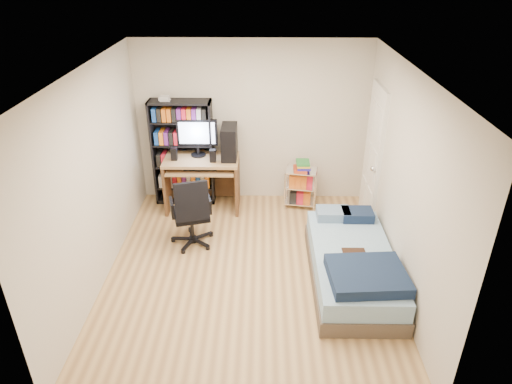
{
  "coord_description": "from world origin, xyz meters",
  "views": [
    {
      "loc": [
        0.17,
        -4.61,
        3.56
      ],
      "look_at": [
        0.09,
        0.4,
        0.91
      ],
      "focal_mm": 32.0,
      "sensor_mm": 36.0,
      "label": 1
    }
  ],
  "objects_px": {
    "media_shelf": "(183,152)",
    "office_chair": "(192,224)",
    "bed": "(353,265)",
    "computer_desk": "(209,162)"
  },
  "relations": [
    {
      "from": "office_chair",
      "to": "bed",
      "type": "height_order",
      "value": "office_chair"
    },
    {
      "from": "computer_desk",
      "to": "bed",
      "type": "relative_size",
      "value": 0.73
    },
    {
      "from": "media_shelf",
      "to": "office_chair",
      "type": "height_order",
      "value": "media_shelf"
    },
    {
      "from": "media_shelf",
      "to": "computer_desk",
      "type": "distance_m",
      "value": 0.46
    },
    {
      "from": "office_chair",
      "to": "bed",
      "type": "distance_m",
      "value": 2.17
    },
    {
      "from": "media_shelf",
      "to": "bed",
      "type": "xyz_separation_m",
      "value": [
        2.31,
        -2.02,
        -0.6
      ]
    },
    {
      "from": "computer_desk",
      "to": "media_shelf",
      "type": "bearing_deg",
      "value": 157.32
    },
    {
      "from": "media_shelf",
      "to": "bed",
      "type": "distance_m",
      "value": 3.13
    },
    {
      "from": "media_shelf",
      "to": "bed",
      "type": "bearing_deg",
      "value": -41.16
    },
    {
      "from": "media_shelf",
      "to": "computer_desk",
      "type": "xyz_separation_m",
      "value": [
        0.42,
        -0.17,
        -0.09
      ]
    }
  ]
}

